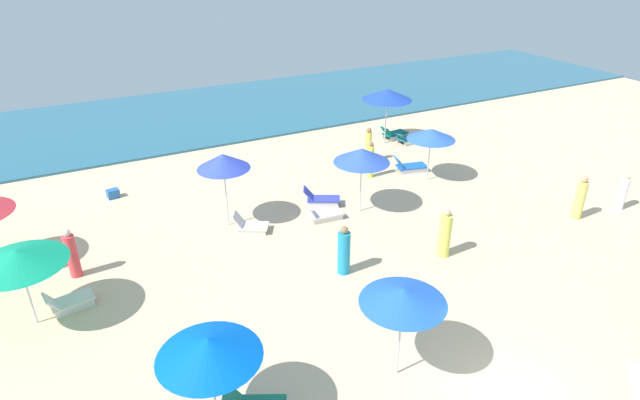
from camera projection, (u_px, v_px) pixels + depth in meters
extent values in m
cube|color=#2A657F|center=(208.00, 113.00, 31.50)|extent=(60.00, 11.11, 0.12)
cylinder|color=silver|center=(429.00, 160.00, 22.75)|extent=(0.05, 0.05, 1.88)
cone|color=blue|center=(431.00, 134.00, 22.22)|extent=(2.05, 2.05, 0.46)
cube|color=silver|center=(414.00, 171.00, 23.70)|extent=(1.18, 0.29, 0.22)
cube|color=silver|center=(409.00, 167.00, 24.18)|extent=(1.18, 0.29, 0.22)
cube|color=#1C5EAE|center=(412.00, 166.00, 23.88)|extent=(1.44, 0.93, 0.06)
cube|color=#1C5EAE|center=(399.00, 163.00, 23.63)|extent=(0.48, 0.69, 0.50)
cylinder|color=silver|center=(29.00, 294.00, 14.28)|extent=(0.05, 0.05, 1.94)
cone|color=#109A6B|center=(17.00, 257.00, 13.74)|extent=(2.47, 2.47, 0.42)
cube|color=silver|center=(76.00, 309.00, 15.07)|extent=(1.04, 0.22, 0.23)
cube|color=silver|center=(71.00, 299.00, 15.47)|extent=(1.04, 0.22, 0.23)
cube|color=silver|center=(72.00, 300.00, 15.20)|extent=(1.26, 0.85, 0.06)
cube|color=silver|center=(51.00, 302.00, 14.83)|extent=(0.42, 0.67, 0.41)
cylinder|color=silver|center=(386.00, 122.00, 26.66)|extent=(0.05, 0.05, 2.27)
cone|color=#2043B8|center=(387.00, 94.00, 26.02)|extent=(2.47, 2.47, 0.54)
cube|color=silver|center=(414.00, 142.00, 27.00)|extent=(1.23, 0.18, 0.23)
cube|color=silver|center=(406.00, 139.00, 27.41)|extent=(1.23, 0.18, 0.23)
cube|color=#176371|center=(410.00, 138.00, 27.14)|extent=(1.44, 0.81, 0.06)
cube|color=#176371|center=(401.00, 137.00, 26.74)|extent=(0.45, 0.66, 0.39)
cube|color=silver|center=(399.00, 137.00, 27.56)|extent=(1.17, 0.19, 0.24)
cube|color=silver|center=(391.00, 134.00, 27.97)|extent=(1.17, 0.19, 0.24)
cube|color=#0D6960|center=(395.00, 133.00, 27.70)|extent=(1.38, 0.81, 0.06)
cube|color=#0D6960|center=(387.00, 131.00, 27.29)|extent=(0.50, 0.67, 0.48)
cylinder|color=silver|center=(361.00, 187.00, 20.13)|extent=(0.05, 0.05, 2.05)
cone|color=blue|center=(362.00, 155.00, 19.55)|extent=(2.11, 2.11, 0.54)
cube|color=silver|center=(328.00, 220.00, 19.75)|extent=(1.18, 0.14, 0.19)
cube|color=silver|center=(323.00, 213.00, 20.22)|extent=(1.18, 0.14, 0.19)
cube|color=silver|center=(325.00, 213.00, 19.93)|extent=(1.36, 0.78, 0.06)
cube|color=silver|center=(310.00, 211.00, 19.62)|extent=(0.33, 0.66, 0.48)
cube|color=silver|center=(324.00, 205.00, 20.73)|extent=(1.03, 0.57, 0.25)
cube|color=silver|center=(324.00, 199.00, 21.18)|extent=(1.03, 0.57, 0.25)
cube|color=#3741B7|center=(324.00, 199.00, 20.89)|extent=(1.40, 1.12, 0.06)
cube|color=#3741B7|center=(309.00, 194.00, 20.79)|extent=(0.63, 0.69, 0.48)
cylinder|color=silver|center=(214.00, 394.00, 11.13)|extent=(0.05, 0.05, 2.06)
cone|color=blue|center=(209.00, 348.00, 10.56)|extent=(2.17, 2.17, 0.46)
cube|color=#1B7555|center=(232.00, 399.00, 11.69)|extent=(0.61, 0.71, 0.48)
cylinder|color=silver|center=(400.00, 339.00, 12.56)|extent=(0.05, 0.05, 2.15)
cone|color=blue|center=(403.00, 296.00, 11.98)|extent=(2.03, 2.03, 0.38)
cylinder|color=silver|center=(226.00, 197.00, 19.11)|extent=(0.05, 0.05, 2.26)
cone|color=blue|center=(223.00, 161.00, 18.48)|extent=(1.88, 1.88, 0.55)
cube|color=silver|center=(252.00, 233.00, 18.90)|extent=(0.88, 0.52, 0.18)
cube|color=silver|center=(254.00, 225.00, 19.39)|extent=(0.88, 0.52, 0.18)
cube|color=silver|center=(253.00, 226.00, 19.09)|extent=(1.28, 1.10, 0.06)
cube|color=silver|center=(239.00, 220.00, 19.00)|extent=(0.62, 0.71, 0.52)
cylinder|color=#F5EE59|center=(368.00, 147.00, 24.67)|extent=(0.43, 0.43, 1.44)
sphere|color=#976C46|center=(369.00, 130.00, 24.29)|extent=(0.24, 0.24, 0.24)
cylinder|color=#E6F256|center=(370.00, 162.00, 23.12)|extent=(0.35, 0.35, 1.44)
sphere|color=#966449|center=(371.00, 144.00, 22.75)|extent=(0.21, 0.21, 0.21)
cylinder|color=#EAD967|center=(580.00, 200.00, 19.76)|extent=(0.51, 0.51, 1.48)
sphere|color=tan|center=(585.00, 179.00, 19.38)|extent=(0.25, 0.25, 0.25)
cylinder|color=#F1434A|center=(72.00, 256.00, 16.41)|extent=(0.47, 0.47, 1.44)
sphere|color=beige|center=(67.00, 233.00, 16.04)|extent=(0.23, 0.23, 0.23)
cylinder|color=#2091C3|center=(344.00, 253.00, 16.56)|extent=(0.45, 0.45, 1.44)
sphere|color=#936F4A|center=(344.00, 230.00, 16.19)|extent=(0.25, 0.25, 0.25)
cylinder|color=white|center=(622.00, 194.00, 20.46)|extent=(0.45, 0.45, 1.29)
sphere|color=beige|center=(627.00, 176.00, 20.13)|extent=(0.22, 0.22, 0.22)
cylinder|color=#E2E75D|center=(445.00, 236.00, 17.44)|extent=(0.51, 0.51, 1.51)
sphere|color=tan|center=(448.00, 213.00, 17.05)|extent=(0.22, 0.22, 0.22)
cube|color=#2862A9|center=(113.00, 194.00, 21.54)|extent=(0.52, 0.42, 0.36)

